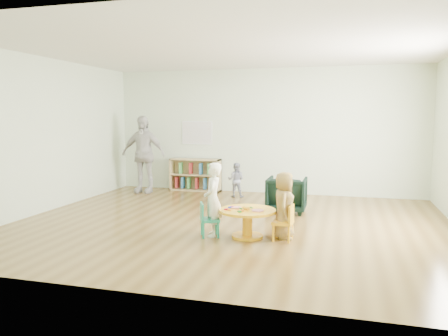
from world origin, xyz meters
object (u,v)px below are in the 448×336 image
(kid_chair_right, at_px, (285,222))
(child_right, at_px, (284,205))
(armchair, at_px, (287,195))
(adult_caretaker, at_px, (143,154))
(activity_table, at_px, (247,218))
(kid_chair_left, at_px, (207,219))
(toddler, at_px, (236,180))
(bookshelf, at_px, (195,175))
(child_left, at_px, (213,200))

(kid_chair_right, height_order, child_right, child_right)
(armchair, height_order, adult_caretaker, adult_caretaker)
(activity_table, bearing_deg, kid_chair_left, -167.53)
(child_right, height_order, toddler, child_right)
(child_right, height_order, adult_caretaker, adult_caretaker)
(kid_chair_right, distance_m, armchair, 1.87)
(bookshelf, distance_m, toddler, 1.27)
(child_right, bearing_deg, kid_chair_right, -165.66)
(activity_table, relative_size, child_right, 0.85)
(toddler, relative_size, adult_caretaker, 0.43)
(kid_chair_left, distance_m, armchair, 2.15)
(armchair, relative_size, child_left, 0.66)
(activity_table, bearing_deg, armchair, 79.78)
(activity_table, relative_size, toddler, 1.10)
(bookshelf, bearing_deg, kid_chair_left, -68.25)
(armchair, relative_size, adult_caretaker, 0.40)
(armchair, distance_m, toddler, 1.72)
(activity_table, height_order, adult_caretaker, adult_caretaker)
(kid_chair_left, relative_size, armchair, 0.70)
(kid_chair_left, relative_size, bookshelf, 0.41)
(kid_chair_left, bearing_deg, kid_chair_right, 70.53)
(activity_table, xyz_separation_m, toddler, (-0.92, 3.02, 0.09))
(kid_chair_right, xyz_separation_m, adult_caretaker, (-3.66, 3.06, 0.60))
(kid_chair_left, bearing_deg, adult_caretaker, -165.53)
(child_left, relative_size, child_right, 1.12)
(adult_caretaker, bearing_deg, kid_chair_left, -52.62)
(child_right, bearing_deg, armchair, 1.41)
(kid_chair_left, relative_size, child_right, 0.52)
(activity_table, height_order, bookshelf, bookshelf)
(kid_chair_right, bearing_deg, bookshelf, 40.20)
(kid_chair_left, bearing_deg, activity_table, 78.15)
(armchair, bearing_deg, toddler, -44.09)
(kid_chair_right, distance_m, toddler, 3.39)
(activity_table, relative_size, kid_chair_left, 1.65)
(kid_chair_right, bearing_deg, adult_caretaker, 54.60)
(kid_chair_left, height_order, toddler, toddler)
(activity_table, xyz_separation_m, kid_chair_right, (0.55, -0.03, -0.01))
(armchair, distance_m, child_left, 2.07)
(child_right, bearing_deg, toddler, 21.41)
(kid_chair_left, relative_size, toddler, 0.67)
(bookshelf, bearing_deg, toddler, -27.16)
(child_left, relative_size, toddler, 1.44)
(bookshelf, height_order, toddler, bookshelf)
(toddler, bearing_deg, armchair, 134.89)
(kid_chair_right, relative_size, toddler, 0.68)
(activity_table, xyz_separation_m, child_left, (-0.50, -0.06, 0.25))
(armchair, bearing_deg, adult_caretaker, -19.78)
(armchair, height_order, toddler, toddler)
(kid_chair_left, distance_m, adult_caretaker, 4.10)
(adult_caretaker, bearing_deg, child_right, -40.58)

